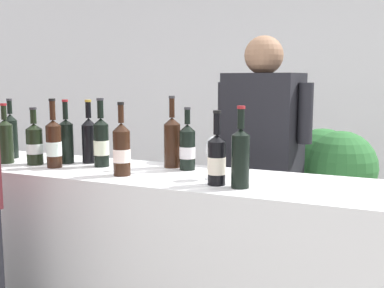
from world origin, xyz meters
The scene contains 17 objects.
wall_back centered at (0.00, 2.60, 1.40)m, with size 8.00×0.10×2.80m, color white.
counter centered at (0.00, 0.00, 0.48)m, with size 2.48×0.55×0.96m, color white.
wine_bottle_0 centered at (0.36, -0.13, 1.09)m, with size 0.07×0.07×0.34m.
wine_bottle_1 centered at (-0.63, -0.07, 1.08)m, with size 0.08×0.08×0.35m.
wine_bottle_2 centered at (-0.09, 0.16, 1.09)m, with size 0.08×0.08×0.36m.
wine_bottle_3 centered at (-0.95, -0.08, 1.08)m, with size 0.08×0.08×0.32m.
wine_bottle_4 centered at (-0.43, 0.04, 1.09)m, with size 0.08×0.08×0.35m.
wine_bottle_5 centered at (-1.04, 0.06, 1.09)m, with size 0.07×0.07×0.34m.
wine_bottle_6 centered at (0.26, -0.12, 1.07)m, with size 0.08×0.08×0.32m.
wine_bottle_7 centered at (-0.22, -0.11, 1.08)m, with size 0.08×0.08×0.34m.
wine_bottle_8 centered at (-0.78, -0.04, 1.07)m, with size 0.09×0.09×0.30m.
wine_bottle_9 centered at (0.01, 0.14, 1.07)m, with size 0.08×0.08×0.31m.
wine_bottle_10 centered at (-0.55, 0.11, 1.09)m, with size 0.08×0.08×0.34m.
wine_bottle_11 centered at (-0.65, 0.05, 1.09)m, with size 0.07×0.07×0.34m.
wine_glass centered at (0.20, -0.02, 1.09)m, with size 0.07×0.07×0.19m.
person_server centered at (0.25, 0.66, 0.80)m, with size 0.58×0.32×1.64m.
potted_shrub centered at (0.59, 0.99, 0.72)m, with size 0.58×0.53×1.10m.
Camera 1 is at (0.92, -1.93, 1.41)m, focal length 43.60 mm.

